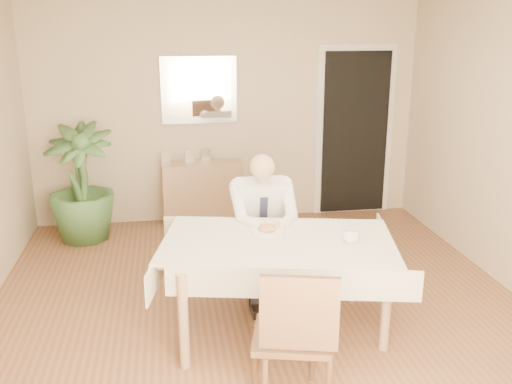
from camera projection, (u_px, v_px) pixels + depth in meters
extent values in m
plane|color=brown|center=(263.00, 316.00, 4.64)|extent=(5.00, 5.00, 0.00)
cube|color=tan|center=(227.00, 111.00, 6.64)|extent=(4.50, 0.02, 2.60)
cube|color=tan|center=(390.00, 333.00, 1.90)|extent=(4.50, 0.02, 2.60)
cube|color=white|center=(390.00, 289.00, 1.88)|extent=(1.34, 0.02, 1.44)
cube|color=white|center=(388.00, 286.00, 1.90)|extent=(1.18, 0.02, 1.28)
cube|color=white|center=(354.00, 133.00, 6.94)|extent=(0.96, 0.03, 2.10)
cube|color=black|center=(355.00, 133.00, 6.91)|extent=(0.80, 0.05, 1.95)
cube|color=silver|center=(199.00, 90.00, 6.49)|extent=(0.86, 0.03, 0.76)
cube|color=white|center=(199.00, 90.00, 6.47)|extent=(0.74, 0.02, 0.64)
cube|color=#9C7552|center=(278.00, 244.00, 4.21)|extent=(1.75, 1.21, 0.04)
cube|color=beige|center=(278.00, 241.00, 4.20)|extent=(1.87, 1.33, 0.01)
cube|color=beige|center=(292.00, 284.00, 3.76)|extent=(1.67, 0.37, 0.22)
cube|color=beige|center=(266.00, 231.00, 4.70)|extent=(1.67, 0.37, 0.22)
cube|color=beige|center=(162.00, 262.00, 4.10)|extent=(0.22, 0.98, 0.22)
cube|color=beige|center=(387.00, 248.00, 4.36)|extent=(0.22, 0.98, 0.22)
cylinder|color=#9C7552|center=(184.00, 322.00, 3.85)|extent=(0.07, 0.07, 0.70)
cylinder|color=#9C7552|center=(386.00, 306.00, 4.07)|extent=(0.07, 0.07, 0.70)
cylinder|color=#9C7552|center=(180.00, 276.00, 4.56)|extent=(0.07, 0.07, 0.70)
cylinder|color=#9C7552|center=(353.00, 264.00, 4.77)|extent=(0.07, 0.07, 0.70)
cube|color=#472B16|center=(260.00, 243.00, 5.05)|extent=(0.43, 0.43, 0.04)
cube|color=#472B16|center=(257.00, 211.00, 5.16)|extent=(0.41, 0.07, 0.41)
cylinder|color=#472B16|center=(244.00, 275.00, 4.92)|extent=(0.04, 0.04, 0.40)
cylinder|color=#472B16|center=(283.00, 272.00, 4.98)|extent=(0.04, 0.04, 0.40)
cylinder|color=#472B16|center=(238.00, 259.00, 5.25)|extent=(0.04, 0.04, 0.40)
cylinder|color=#472B16|center=(275.00, 257.00, 5.30)|extent=(0.04, 0.04, 0.40)
cube|color=#472B16|center=(291.00, 336.00, 3.47)|extent=(0.54, 0.54, 0.04)
cube|color=#472B16|center=(299.00, 313.00, 3.20)|extent=(0.45, 0.15, 0.45)
cylinder|color=#472B16|center=(255.00, 356.00, 3.69)|extent=(0.04, 0.04, 0.44)
cylinder|color=#472B16|center=(312.00, 351.00, 3.75)|extent=(0.04, 0.04, 0.44)
cube|color=white|center=(261.00, 209.00, 4.92)|extent=(0.42, 0.31, 0.55)
cube|color=black|center=(263.00, 217.00, 4.81)|extent=(0.07, 0.08, 0.36)
cylinder|color=tan|center=(262.00, 178.00, 4.79)|extent=(0.09, 0.09, 0.08)
sphere|color=tan|center=(262.00, 167.00, 4.74)|extent=(0.21, 0.21, 0.21)
cube|color=black|center=(253.00, 243.00, 4.78)|extent=(0.13, 0.42, 0.13)
cube|color=black|center=(276.00, 242.00, 4.81)|extent=(0.13, 0.42, 0.13)
cube|color=black|center=(256.00, 284.00, 4.69)|extent=(0.11, 0.12, 0.45)
cube|color=black|center=(280.00, 282.00, 4.72)|extent=(0.11, 0.12, 0.45)
cube|color=black|center=(258.00, 308.00, 4.69)|extent=(0.11, 0.26, 0.07)
cube|color=black|center=(281.00, 306.00, 4.72)|extent=(0.11, 0.26, 0.07)
cylinder|color=white|center=(267.00, 231.00, 4.37)|extent=(0.26, 0.26, 0.02)
ellipsoid|color=#9B6034|center=(267.00, 228.00, 4.36)|extent=(0.14, 0.14, 0.06)
cylinder|color=silver|center=(274.00, 231.00, 4.31)|extent=(0.01, 0.13, 0.01)
cylinder|color=silver|center=(263.00, 232.00, 4.30)|extent=(0.01, 0.13, 0.01)
imported|color=white|center=(351.00, 236.00, 4.15)|extent=(0.13, 0.13, 0.10)
cube|color=#9C7552|center=(203.00, 193.00, 6.68)|extent=(0.93, 0.35, 0.74)
cube|color=silver|center=(166.00, 158.00, 6.52)|extent=(0.10, 0.02, 0.14)
cube|color=silver|center=(189.00, 156.00, 6.60)|extent=(0.10, 0.02, 0.14)
cube|color=silver|center=(206.00, 155.00, 6.62)|extent=(0.10, 0.02, 0.14)
imported|color=#325628|center=(81.00, 183.00, 6.11)|extent=(0.79, 0.79, 1.28)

